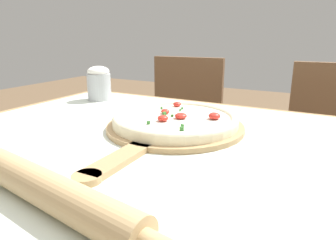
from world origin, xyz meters
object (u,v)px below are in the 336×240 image
object	(u,v)px
pizza	(174,119)
chair_right	(332,153)
flour_cup	(99,83)
pizza_peel	(170,128)
rolling_pin	(52,192)
chair_left	(182,129)

from	to	relation	value
pizza	chair_right	distance (m)	0.87
flour_cup	pizza_peel	bearing A→B (deg)	-27.42
rolling_pin	pizza_peel	bearing A→B (deg)	92.97
rolling_pin	chair_right	bearing A→B (deg)	71.88
pizza_peel	pizza	size ratio (longest dim) A/B	1.65
chair_right	flour_cup	world-z (taller)	flour_cup
pizza	chair_left	xyz separation A→B (m)	(-0.32, 0.73, -0.28)
pizza	chair_left	size ratio (longest dim) A/B	0.36
pizza	pizza_peel	bearing A→B (deg)	-90.81
pizza_peel	flour_cup	size ratio (longest dim) A/B	4.23
pizza_peel	chair_right	bearing A→B (deg)	62.52
rolling_pin	pizza	bearing A→B (deg)	92.78
pizza_peel	pizza	world-z (taller)	pizza
pizza_peel	rolling_pin	size ratio (longest dim) A/B	1.24
chair_right	flour_cup	size ratio (longest dim) A/B	7.18
rolling_pin	chair_left	size ratio (longest dim) A/B	0.47
pizza_peel	rolling_pin	distance (m)	0.38
pizza	rolling_pin	bearing A→B (deg)	-87.22
rolling_pin	chair_right	world-z (taller)	chair_right
rolling_pin	chair_right	size ratio (longest dim) A/B	0.47
pizza_peel	chair_left	size ratio (longest dim) A/B	0.59
chair_right	flour_cup	xyz separation A→B (m)	(-0.78, -0.54, 0.32)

